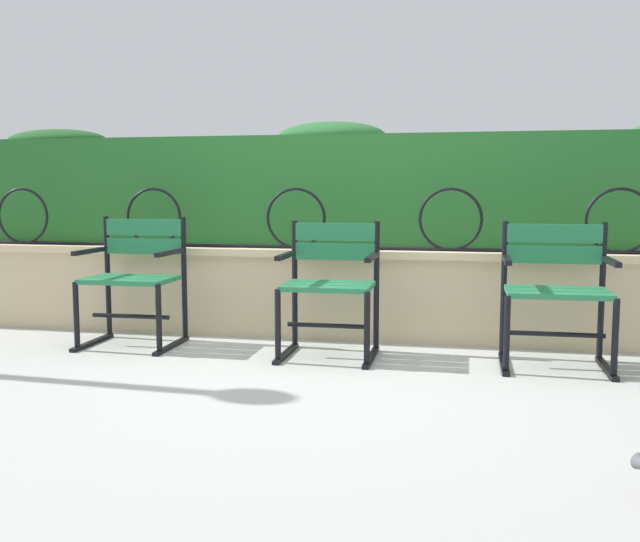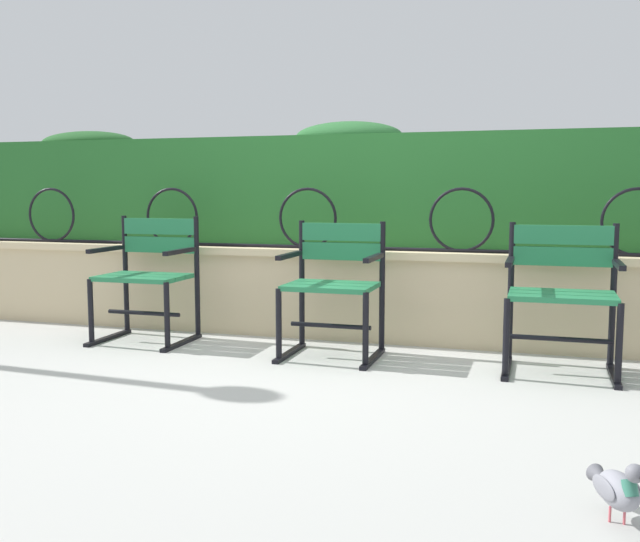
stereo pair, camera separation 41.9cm
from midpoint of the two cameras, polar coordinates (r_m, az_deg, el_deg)
name	(u,v)px [view 1 (the left image)]	position (r m, az deg, el deg)	size (l,w,h in m)	color
ground_plane	(315,369)	(4.17, -3.27, -7.75)	(60.00, 60.00, 0.00)	#ADADA8
stone_wall	(344,292)	(5.01, -0.50, -1.70)	(8.53, 0.41, 0.62)	#C6B289
iron_arch_fence	(303,223)	(4.96, -3.77, 3.81)	(7.97, 0.02, 0.42)	black
hedge_row	(351,188)	(5.38, 0.23, 6.59)	(8.36, 0.49, 0.90)	#236028
park_chair_left	(135,275)	(4.97, -16.76, -0.34)	(0.60, 0.53, 0.84)	#237547
park_chair_centre	(330,282)	(4.43, -1.88, -0.93)	(0.57, 0.52, 0.82)	#237547
park_chair_right	(556,288)	(4.32, 15.50, -1.28)	(0.61, 0.52, 0.83)	#237547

